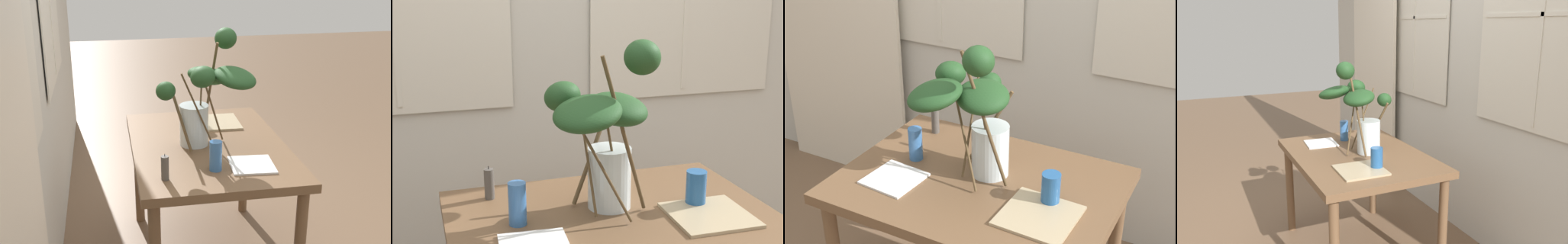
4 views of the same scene
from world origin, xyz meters
TOP-DOWN VIEW (x-y plane):
  - dining_table at (0.00, 0.00)m, footprint 1.14×0.83m
  - vase_with_branches at (-0.03, 0.02)m, footprint 0.42×0.58m
  - drinking_glass_blue_left at (-0.33, 0.03)m, footprint 0.06×0.06m
  - drinking_glass_blue_right at (0.32, -0.01)m, footprint 0.07×0.07m
  - plate_square_left at (-0.32, -0.16)m, footprint 0.23×0.23m
  - plate_square_right at (0.32, -0.11)m, footprint 0.29×0.29m
  - pillar_candle at (-0.39, 0.29)m, footprint 0.04×0.04m

SIDE VIEW (x-z plane):
  - dining_table at x=0.00m, z-range 0.28..1.02m
  - plate_square_left at x=-0.32m, z-range 0.74..0.75m
  - plate_square_right at x=0.32m, z-range 0.74..0.75m
  - pillar_candle at x=-0.39m, z-range 0.73..0.86m
  - drinking_glass_blue_right at x=0.32m, z-range 0.74..0.87m
  - drinking_glass_blue_left at x=-0.33m, z-range 0.74..0.89m
  - vase_with_branches at x=-0.03m, z-range 0.71..1.36m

